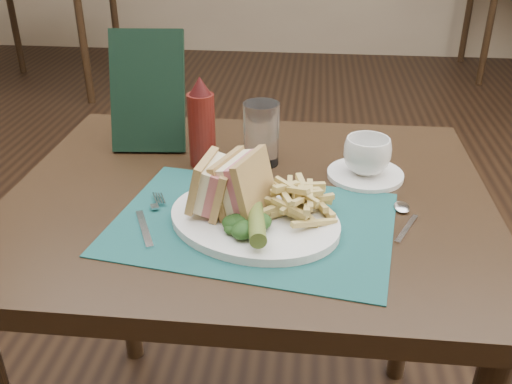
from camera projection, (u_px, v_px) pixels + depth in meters
floor at (268, 322)px, 1.87m from camera, size 7.00×7.00×0.00m
wall_back at (303, 53)px, 4.94m from camera, size 6.00×0.00×6.00m
table_main at (250, 342)px, 1.25m from camera, size 0.90×0.75×0.75m
table_bg_left at (46, 33)px, 3.93m from camera, size 0.90×0.75×0.75m
placemat at (253, 223)px, 0.97m from camera, size 0.51×0.40×0.00m
plate at (254, 220)px, 0.97m from camera, size 0.37×0.34×0.01m
sandwich_half_a at (202, 183)px, 0.96m from camera, size 0.09×0.11×0.10m
sandwich_half_b at (232, 181)px, 0.96m from camera, size 0.11×0.13×0.11m
kale_garnish at (250, 228)px, 0.90m from camera, size 0.11×0.08×0.03m
pickle_spear at (256, 222)px, 0.90m from camera, size 0.04×0.12×0.03m
fries_pile at (297, 196)px, 0.96m from camera, size 0.18×0.20×0.06m
fork at (149, 217)px, 0.98m from camera, size 0.10×0.17×0.01m
spoon at (405, 219)px, 0.97m from camera, size 0.09×0.15×0.01m
saucer at (365, 175)px, 1.13m from camera, size 0.17×0.17×0.01m
coffee_cup at (367, 156)px, 1.11m from camera, size 0.13×0.13×0.07m
drinking_glass at (261, 134)px, 1.16m from camera, size 0.08×0.08×0.13m
ketchup_bottle at (202, 122)px, 1.14m from camera, size 0.06×0.06×0.19m
check_presenter at (148, 91)px, 1.21m from camera, size 0.16×0.11×0.25m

